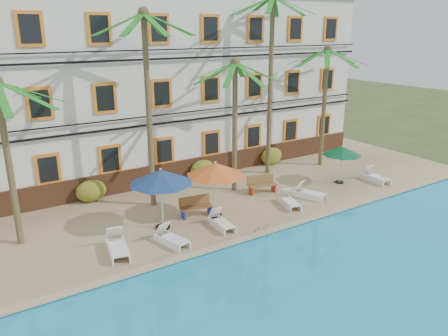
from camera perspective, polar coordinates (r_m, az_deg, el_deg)
ground at (r=19.76m, az=5.23°, el=-7.68°), size 100.00×100.00×0.00m
pool_deck at (r=23.51m, az=-2.27°, el=-3.03°), size 30.00×12.00×0.25m
swimming_pool at (r=15.57m, az=21.93°, el=-16.18°), size 26.00×12.00×0.20m
pool_coping at (r=19.01m, az=6.93°, el=-7.88°), size 30.00×0.35×0.06m
hotel_building at (r=26.58m, az=-8.01°, el=10.91°), size 25.40×6.44×10.22m
palm_a at (r=18.15m, az=-26.74°, el=3.72°), size 4.64×4.64×6.68m
palm_b at (r=20.22m, az=-9.99°, el=10.64°), size 4.64×4.64×9.12m
palm_c at (r=22.20m, az=1.44°, el=8.20°), size 4.64×4.64×6.90m
palm_d at (r=24.94m, az=6.15°, el=13.36°), size 4.64×4.64×10.09m
palm_e at (r=27.27m, az=13.09°, el=10.10°), size 4.64×4.64×7.35m
shrub_left at (r=22.60m, az=-16.97°, el=-2.88°), size 1.50×0.90×1.10m
shrub_mid at (r=24.92m, az=-2.81°, el=-0.17°), size 1.50×0.90×1.10m
shrub_right at (r=27.66m, az=6.22°, el=1.57°), size 1.50×0.90×1.10m
umbrella_blue at (r=18.34m, az=-8.26°, el=-1.19°), size 2.72×2.72×2.71m
umbrella_red at (r=19.33m, az=-1.15°, el=-0.20°), size 2.64×2.64×2.64m
umbrella_green at (r=24.70m, az=15.15°, el=2.15°), size 2.15×2.15×2.16m
lounger_a at (r=17.42m, az=-13.77°, el=-9.86°), size 1.03×2.00×0.90m
lounger_b at (r=17.74m, az=-6.94°, el=-9.05°), size 0.95×1.74×0.78m
lounger_c at (r=18.98m, az=-0.41°, el=-7.06°), size 0.70×1.67×0.77m
lounger_d at (r=21.43m, az=8.49°, el=-4.26°), size 1.03×1.73×0.77m
lounger_e at (r=22.60m, az=10.98°, el=-3.19°), size 1.21×1.80×0.80m
lounger_f at (r=25.95m, az=19.09°, el=-1.08°), size 0.77×1.81×0.83m
bench_left at (r=20.08m, az=-3.68°, el=-4.96°), size 1.55×0.69×0.93m
bench_right at (r=22.90m, az=4.97°, el=-2.08°), size 1.57×0.82×0.93m
pool_ladder at (r=18.52m, az=5.27°, el=-8.66°), size 0.54×0.74×0.74m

